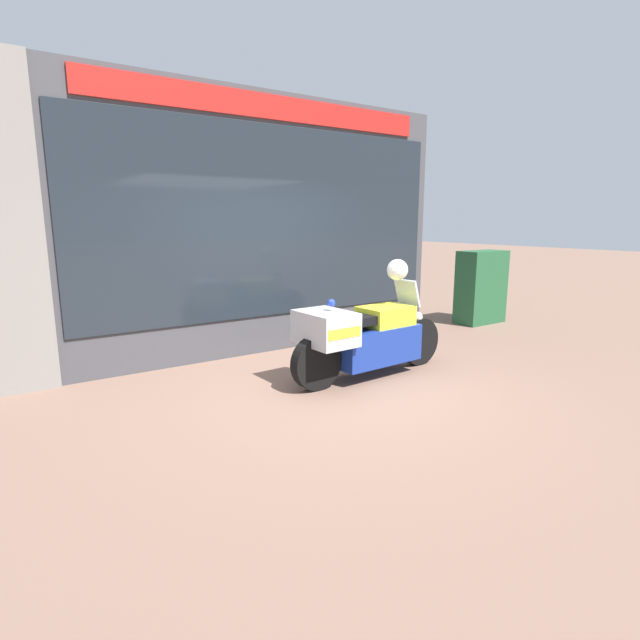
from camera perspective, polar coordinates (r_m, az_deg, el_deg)
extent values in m
plane|color=#7A5B4C|center=(5.84, 0.78, -7.70)|extent=(60.00, 60.00, 0.00)
cube|color=#424247|center=(7.24, -8.51, 10.55)|extent=(6.66, 0.40, 3.64)
cube|color=gray|center=(6.53, -32.67, 8.82)|extent=(0.79, 0.55, 3.64)
cube|color=#1E262D|center=(7.22, -5.13, 11.02)|extent=(5.63, 0.02, 2.64)
cube|color=red|center=(7.37, -5.34, 23.07)|extent=(5.07, 0.03, 0.32)
cube|color=slate|center=(7.58, -6.02, -1.13)|extent=(5.41, 0.30, 0.55)
cube|color=silver|center=(7.55, -6.68, 6.12)|extent=(5.41, 0.02, 1.39)
cube|color=beige|center=(7.40, -6.29, 11.36)|extent=(5.41, 0.30, 0.02)
cube|color=black|center=(6.75, -19.42, 11.13)|extent=(0.18, 0.04, 0.06)
cube|color=#C68E19|center=(7.40, -6.29, 11.67)|extent=(0.18, 0.04, 0.06)
cube|color=maroon|center=(8.35, 4.32, 11.67)|extent=(0.18, 0.04, 0.06)
cube|color=orange|center=(6.93, -15.12, 0.82)|extent=(0.19, 0.03, 0.27)
cube|color=red|center=(8.12, 2.08, 2.72)|extent=(0.19, 0.03, 0.27)
cylinder|color=black|center=(6.79, 11.18, -2.39)|extent=(0.64, 0.17, 0.63)
cylinder|color=black|center=(5.68, -0.39, -4.90)|extent=(0.64, 0.17, 0.63)
cube|color=navy|center=(6.21, 6.22, -2.78)|extent=(1.17, 0.57, 0.45)
cube|color=yellow|center=(6.26, 7.48, 0.36)|extent=(0.65, 0.49, 0.26)
cube|color=black|center=(5.96, 4.46, 0.08)|extent=(0.69, 0.42, 0.10)
cube|color=#B7B7BC|center=(5.66, 0.63, -0.92)|extent=(0.53, 0.70, 0.38)
cube|color=yellow|center=(5.66, 0.63, -0.92)|extent=(0.48, 0.71, 0.11)
cube|color=#B2BCC6|center=(6.48, 9.93, 3.08)|extent=(0.15, 0.37, 0.35)
sphere|color=white|center=(6.69, 11.05, 0.34)|extent=(0.14, 0.14, 0.14)
sphere|color=blue|center=(5.65, 1.31, 1.97)|extent=(0.09, 0.09, 0.09)
cube|color=#235633|center=(9.79, 17.92, 3.60)|extent=(0.95, 0.48, 1.35)
sphere|color=white|center=(6.31, 8.84, 5.69)|extent=(0.26, 0.26, 0.26)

